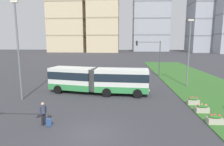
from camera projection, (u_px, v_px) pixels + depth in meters
ground_plane at (90, 134)px, 12.82m from camera, size 260.00×260.00×0.00m
grass_median at (221, 95)px, 21.94m from camera, size 10.00×70.00×0.08m
articulated_bus at (98, 80)px, 22.66m from camera, size 12.05×4.24×3.00m
car_silver_hatch at (76, 72)px, 33.70m from camera, size 4.58×2.42×1.58m
pedestrian_crossing at (43, 112)px, 14.07m from camera, size 0.37×0.49×1.74m
rolling_suitcase at (49, 122)px, 13.96m from camera, size 0.43×0.40×0.97m
flower_planter_0 at (215, 119)px, 14.24m from camera, size 1.10×0.56×0.74m
flower_planter_1 at (202, 108)px, 16.54m from camera, size 1.10×0.56×0.74m
flower_planter_2 at (193, 101)px, 18.63m from camera, size 1.10×0.56×0.74m
traffic_light_far_right at (152, 52)px, 33.41m from camera, size 4.42×0.28×6.21m
streetlight_left at (18, 48)px, 19.50m from camera, size 0.70×0.28×10.08m
streetlight_median at (189, 51)px, 25.41m from camera, size 0.70×0.28×8.95m
apartment_tower_west at (68, 13)px, 112.89m from camera, size 20.99×19.48×45.56m
apartment_tower_westcentre at (104, 20)px, 110.58m from camera, size 17.50×18.92×36.66m
apartment_tower_centre at (151, 12)px, 120.49m from camera, size 21.76×17.27×48.57m
apartment_tower_eastcentre at (205, 12)px, 106.49m from camera, size 15.97×15.39×44.03m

